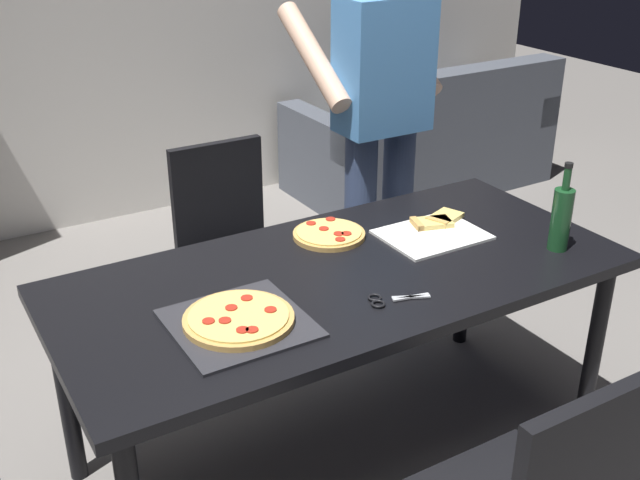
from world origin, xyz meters
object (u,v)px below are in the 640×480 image
object	(u,v)px
dining_table	(343,289)
person_serving_pizza	(380,118)
couch	(425,145)
wine_bottle	(561,217)
chair_far_side	(229,234)
pepperoni_pizza_on_tray	(239,320)
kitchen_scissors	(389,299)
second_pizza_plain	(329,234)

from	to	relation	value
dining_table	person_serving_pizza	bearing A→B (deg)	48.48
couch	wine_bottle	distance (m)	2.58
chair_far_side	pepperoni_pizza_on_tray	size ratio (longest dim) A/B	2.35
chair_far_side	kitchen_scissors	xyz separation A→B (m)	(0.01, -1.17, 0.24)
dining_table	person_serving_pizza	distance (m)	0.99
dining_table	kitchen_scissors	distance (m)	0.25
couch	second_pizza_plain	xyz separation A→B (m)	(-1.81, -1.74, 0.46)
dining_table	pepperoni_pizza_on_tray	world-z (taller)	pepperoni_pizza_on_tray
chair_far_side	kitchen_scissors	bearing A→B (deg)	-89.42
couch	wine_bottle	world-z (taller)	wine_bottle
second_pizza_plain	wine_bottle	bearing A→B (deg)	-37.52
couch	kitchen_scissors	world-z (taller)	couch
person_serving_pizza	pepperoni_pizza_on_tray	xyz separation A→B (m)	(-1.07, -0.84, -0.23)
pepperoni_pizza_on_tray	kitchen_scissors	bearing A→B (deg)	-13.41
dining_table	chair_far_side	world-z (taller)	chair_far_side
couch	kitchen_scissors	size ratio (longest dim) A/B	8.63
dining_table	pepperoni_pizza_on_tray	xyz separation A→B (m)	(-0.44, -0.13, 0.09)
person_serving_pizza	kitchen_scissors	world-z (taller)	person_serving_pizza
couch	person_serving_pizza	world-z (taller)	person_serving_pizza
person_serving_pizza	chair_far_side	bearing A→B (deg)	160.59
dining_table	pepperoni_pizza_on_tray	distance (m)	0.47
person_serving_pizza	kitchen_scissors	size ratio (longest dim) A/B	8.82
dining_table	kitchen_scissors	xyz separation A→B (m)	(0.01, -0.24, 0.08)
couch	second_pizza_plain	world-z (taller)	couch
couch	person_serving_pizza	size ratio (longest dim) A/B	0.98
dining_table	person_serving_pizza	xyz separation A→B (m)	(0.62, 0.71, 0.32)
person_serving_pizza	pepperoni_pizza_on_tray	world-z (taller)	person_serving_pizza
wine_bottle	couch	bearing A→B (deg)	62.25
kitchen_scissors	pepperoni_pizza_on_tray	bearing A→B (deg)	166.59
second_pizza_plain	chair_far_side	bearing A→B (deg)	97.96
second_pizza_plain	couch	bearing A→B (deg)	43.94
couch	pepperoni_pizza_on_tray	size ratio (longest dim) A/B	4.47
couch	kitchen_scissors	bearing A→B (deg)	-130.27
person_serving_pizza	pepperoni_pizza_on_tray	size ratio (longest dim) A/B	4.57
couch	second_pizza_plain	distance (m)	2.55
person_serving_pizza	wine_bottle	xyz separation A→B (m)	(0.10, -0.95, -0.13)
chair_far_side	second_pizza_plain	distance (m)	0.73
wine_bottle	kitchen_scissors	size ratio (longest dim) A/B	1.59
person_serving_pizza	wine_bottle	world-z (taller)	person_serving_pizza
person_serving_pizza	wine_bottle	distance (m)	0.96
couch	pepperoni_pizza_on_tray	bearing A→B (deg)	-137.83
chair_far_side	pepperoni_pizza_on_tray	xyz separation A→B (m)	(-0.44, -1.06, 0.25)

